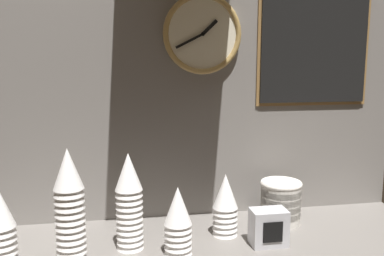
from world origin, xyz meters
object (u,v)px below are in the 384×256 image
object	(u,v)px
cup_stack_left	(70,208)
cup_stack_center_right	(225,205)
cup_stack_far_left	(0,230)
cup_stack_center_left	(129,201)
bowl_stack_right	(281,201)
cup_stack_center	(178,221)
napkin_dispenser	(269,227)
menu_board	(314,46)
wall_clock	(202,34)

from	to	relation	value
cup_stack_left	cup_stack_center_right	size ratio (longest dim) A/B	1.63
cup_stack_left	cup_stack_far_left	bearing A→B (deg)	-176.31
cup_stack_center_left	bowl_stack_right	world-z (taller)	cup_stack_center_left
cup_stack_center_left	bowl_stack_right	xyz separation A→B (m)	(0.54, 0.11, -0.07)
cup_stack_center	cup_stack_left	size ratio (longest dim) A/B	0.61
cup_stack_left	bowl_stack_right	bearing A→B (deg)	15.28
bowl_stack_right	cup_stack_left	bearing A→B (deg)	-164.72
cup_stack_far_left	napkin_dispenser	size ratio (longest dim) A/B	2.15
cup_stack_center	bowl_stack_right	world-z (taller)	cup_stack_center
menu_board	napkin_dispenser	distance (m)	0.69
cup_stack_center	cup_stack_left	xyz separation A→B (m)	(-0.31, -0.02, 0.07)
wall_clock	menu_board	size ratio (longest dim) A/B	0.64
cup_stack_center	bowl_stack_right	distance (m)	0.43
cup_stack_center_right	menu_board	world-z (taller)	menu_board
wall_clock	cup_stack_center	bearing A→B (deg)	-114.03
cup_stack_center_right	wall_clock	size ratio (longest dim) A/B	0.75
cup_stack_center_left	cup_stack_left	bearing A→B (deg)	-154.38
wall_clock	cup_stack_far_left	bearing A→B (deg)	-152.70
cup_stack_center	menu_board	world-z (taller)	menu_board
cup_stack_left	menu_board	bearing A→B (deg)	20.15
cup_stack_center_right	cup_stack_center_left	bearing A→B (deg)	-171.63
cup_stack_left	cup_stack_center_left	size ratio (longest dim) A/B	1.12
cup_stack_center	cup_stack_center_right	xyz separation A→B (m)	(0.17, 0.11, 0.00)
cup_stack_center_left	menu_board	world-z (taller)	menu_board
cup_stack_left	cup_stack_center_left	xyz separation A→B (m)	(0.16, 0.08, -0.02)
menu_board	cup_stack_center	bearing A→B (deg)	-151.64
cup_stack_center	cup_stack_center_left	world-z (taller)	cup_stack_center_left
cup_stack_center_right	bowl_stack_right	distance (m)	0.23
bowl_stack_right	wall_clock	size ratio (longest dim) A/B	0.55
cup_stack_center	napkin_dispenser	bearing A→B (deg)	2.44
cup_stack_left	wall_clock	world-z (taller)	wall_clock
cup_stack_center	menu_board	distance (m)	0.82
bowl_stack_right	menu_board	size ratio (longest dim) A/B	0.35
cup_stack_center_right	napkin_dispenser	xyz separation A→B (m)	(0.12, -0.10, -0.05)
cup_stack_center_right	cup_stack_far_left	size ratio (longest dim) A/B	0.85
napkin_dispenser	cup_stack_center_left	bearing A→B (deg)	173.29
cup_stack_left	menu_board	distance (m)	1.03
cup_stack_far_left	cup_stack_left	bearing A→B (deg)	3.69
napkin_dispenser	cup_stack_center_right	bearing A→B (deg)	140.13
cup_stack_center	wall_clock	bearing A→B (deg)	65.97
cup_stack_left	wall_clock	distance (m)	0.73
wall_clock	cup_stack_left	bearing A→B (deg)	-144.80
cup_stack_center	bowl_stack_right	size ratio (longest dim) A/B	1.36
wall_clock	napkin_dispenser	xyz separation A→B (m)	(0.16, -0.28, -0.61)
menu_board	cup_stack_far_left	bearing A→B (deg)	-162.56
cup_stack_left	cup_stack_far_left	world-z (taller)	cup_stack_left
cup_stack_center_right	napkin_dispenser	world-z (taller)	cup_stack_center_right
menu_board	cup_stack_center_right	bearing A→B (deg)	-153.49
cup_stack_center_right	menu_board	size ratio (longest dim) A/B	0.48
cup_stack_center	napkin_dispenser	world-z (taller)	cup_stack_center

